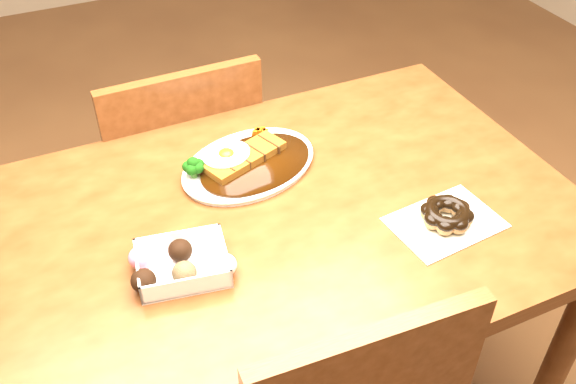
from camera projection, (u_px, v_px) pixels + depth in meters
name	position (u px, v px, depth m)	size (l,w,h in m)	color
table	(282.00, 247.00, 1.35)	(1.20, 0.80, 0.75)	#4E260F
chair_far	(180.00, 177.00, 1.81)	(0.42, 0.42, 0.87)	#4E260F
katsu_curry_plate	(246.00, 162.00, 1.39)	(0.36, 0.30, 0.06)	white
donut_box	(180.00, 264.00, 1.15)	(0.19, 0.15, 0.05)	white
pon_de_ring	(447.00, 215.00, 1.25)	(0.22, 0.17, 0.04)	silver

